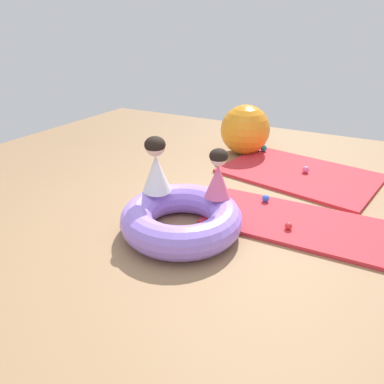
# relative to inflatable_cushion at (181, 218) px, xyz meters

# --- Properties ---
(ground_plane) EXTENTS (8.00, 8.00, 0.00)m
(ground_plane) POSITION_rel_inflatable_cushion_xyz_m (0.10, -0.01, -0.15)
(ground_plane) COLOR #93704C
(gym_mat_center_rear) EXTENTS (1.71, 0.87, 0.04)m
(gym_mat_center_rear) POSITION_rel_inflatable_cushion_xyz_m (0.89, 0.63, -0.13)
(gym_mat_center_rear) COLOR red
(gym_mat_center_rear) RESTS_ON ground
(gym_mat_near_right) EXTENTS (2.01, 1.56, 0.04)m
(gym_mat_near_right) POSITION_rel_inflatable_cushion_xyz_m (0.64, 1.88, -0.13)
(gym_mat_near_right) COLOR red
(gym_mat_near_right) RESTS_ON ground
(inflatable_cushion) EXTENTS (1.10, 1.10, 0.29)m
(inflatable_cushion) POSITION_rel_inflatable_cushion_xyz_m (0.00, 0.00, 0.00)
(inflatable_cushion) COLOR #9975EA
(inflatable_cushion) RESTS_ON ground
(child_in_pink) EXTENTS (0.29, 0.29, 0.46)m
(child_in_pink) POSITION_rel_inflatable_cushion_xyz_m (0.22, 0.29, 0.37)
(child_in_pink) COLOR #E5608E
(child_in_pink) RESTS_ON inflatable_cushion
(child_in_white) EXTENTS (0.32, 0.32, 0.53)m
(child_in_white) POSITION_rel_inflatable_cushion_xyz_m (-0.34, 0.13, 0.41)
(child_in_white) COLOR white
(child_in_white) RESTS_ON inflatable_cushion
(play_ball_pink) EXTENTS (0.09, 0.09, 0.09)m
(play_ball_pink) POSITION_rel_inflatable_cushion_xyz_m (0.71, 1.90, -0.06)
(play_ball_pink) COLOR pink
(play_ball_pink) RESTS_ON gym_mat_near_right
(play_ball_blue) EXTENTS (0.08, 0.08, 0.08)m
(play_ball_blue) POSITION_rel_inflatable_cushion_xyz_m (0.51, 0.89, -0.07)
(play_ball_blue) COLOR blue
(play_ball_blue) RESTS_ON gym_mat_center_rear
(play_ball_red) EXTENTS (0.07, 0.07, 0.07)m
(play_ball_red) POSITION_rel_inflatable_cushion_xyz_m (0.86, 0.45, -0.07)
(play_ball_red) COLOR red
(play_ball_red) RESTS_ON gym_mat_center_rear
(play_ball_teal) EXTENTS (0.10, 0.10, 0.10)m
(play_ball_teal) POSITION_rel_inflatable_cushion_xyz_m (-0.02, 2.46, -0.06)
(play_ball_teal) COLOR teal
(play_ball_teal) RESTS_ON gym_mat_near_right
(exercise_ball_large) EXTENTS (0.71, 0.71, 0.71)m
(exercise_ball_large) POSITION_rel_inflatable_cushion_xyz_m (-0.28, 2.34, 0.21)
(exercise_ball_large) COLOR orange
(exercise_ball_large) RESTS_ON ground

